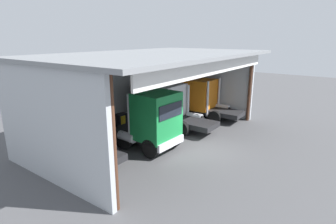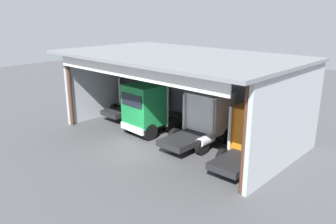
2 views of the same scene
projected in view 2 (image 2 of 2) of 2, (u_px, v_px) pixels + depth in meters
ground_plane at (135, 152)px, 20.80m from camera, size 80.00×80.00×0.00m
workshop_shed at (188, 78)px, 23.15m from camera, size 15.90×9.59×5.70m
truck_black_center_right_bay at (137, 93)px, 27.56m from camera, size 2.70×4.49×3.69m
truck_green_center_bay at (147, 108)px, 23.38m from camera, size 2.65×4.53×3.57m
truck_white_yard_outside at (205, 118)px, 21.82m from camera, size 2.69×5.15×3.29m
truck_orange_left_bay at (256, 134)px, 18.89m from camera, size 2.62×5.16×3.34m
oil_drum at (209, 119)px, 25.75m from camera, size 0.58×0.58×0.90m
tool_cart at (211, 118)px, 25.77m from camera, size 0.90×0.60×1.00m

